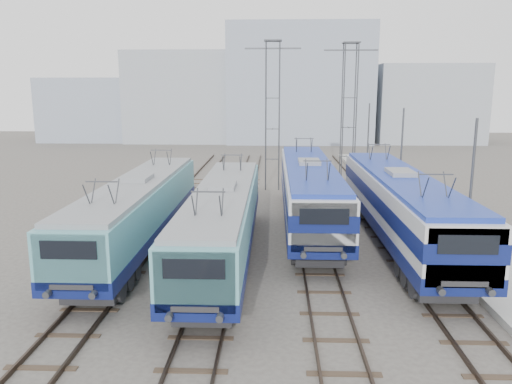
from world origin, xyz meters
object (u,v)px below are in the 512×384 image
(catenary_tower_east, at_px, (349,108))
(locomotive_far_right, at_px, (400,202))
(mast_rear, at_px, (368,143))
(mast_mid, at_px, (401,161))
(locomotive_center_left, at_px, (223,218))
(locomotive_far_left, at_px, (138,208))
(catenary_tower_west, at_px, (273,109))
(locomotive_center_right, at_px, (309,188))
(mast_front, at_px, (470,200))

(catenary_tower_east, bearing_deg, locomotive_far_right, -89.19)
(locomotive_far_right, bearing_deg, mast_rear, 84.60)
(mast_rear, bearing_deg, mast_mid, -90.00)
(locomotive_center_left, bearing_deg, locomotive_far_left, 159.70)
(locomotive_far_right, xyz_separation_m, catenary_tower_west, (-6.75, 15.58, 4.24))
(mast_mid, bearing_deg, locomotive_far_right, -103.71)
(catenary_tower_east, xyz_separation_m, mast_mid, (2.10, -10.00, -3.14))
(locomotive_center_right, xyz_separation_m, locomotive_far_right, (4.50, -3.68, -0.00))
(locomotive_far_right, distance_m, mast_front, 4.91)
(locomotive_center_left, distance_m, locomotive_center_right, 7.90)
(locomotive_far_left, bearing_deg, mast_front, -12.05)
(locomotive_far_right, xyz_separation_m, mast_mid, (1.85, 7.58, 1.10))
(locomotive_center_right, xyz_separation_m, mast_rear, (6.35, 15.90, 1.10))
(locomotive_far_left, xyz_separation_m, mast_front, (15.35, -3.28, 1.28))
(locomotive_far_left, distance_m, catenary_tower_east, 23.36)
(mast_front, relative_size, mast_rear, 1.00)
(locomotive_far_right, bearing_deg, locomotive_center_left, -162.68)
(locomotive_center_right, relative_size, catenary_tower_west, 1.57)
(locomotive_center_right, distance_m, mast_rear, 17.16)
(catenary_tower_west, distance_m, mast_rear, 9.99)
(locomotive_far_left, distance_m, locomotive_center_left, 4.80)
(catenary_tower_east, relative_size, mast_front, 1.71)
(locomotive_center_left, xyz_separation_m, catenary_tower_west, (2.25, 18.39, 4.44))
(locomotive_center_right, relative_size, mast_front, 2.70)
(catenary_tower_west, height_order, mast_mid, catenary_tower_west)
(catenary_tower_west, bearing_deg, locomotive_center_right, -79.29)
(locomotive_center_left, relative_size, locomotive_far_right, 0.93)
(locomotive_center_left, relative_size, locomotive_center_right, 0.93)
(locomotive_far_left, height_order, locomotive_center_left, locomotive_far_left)
(locomotive_center_right, bearing_deg, catenary_tower_west, 100.71)
(mast_front, bearing_deg, locomotive_far_right, 112.72)
(locomotive_far_left, bearing_deg, mast_mid, 29.61)
(catenary_tower_west, bearing_deg, mast_rear, 24.94)
(catenary_tower_west, relative_size, mast_front, 1.71)
(locomotive_far_left, relative_size, locomotive_center_right, 0.94)
(catenary_tower_east, distance_m, mast_mid, 10.69)
(mast_rear, bearing_deg, mast_front, -90.00)
(mast_rear, bearing_deg, locomotive_far_right, -95.40)
(locomotive_center_left, bearing_deg, locomotive_center_right, 55.26)
(locomotive_far_left, height_order, mast_mid, mast_mid)
(locomotive_far_left, relative_size, mast_rear, 2.55)
(mast_mid, relative_size, mast_rear, 1.00)
(locomotive_center_left, xyz_separation_m, mast_mid, (10.85, 10.39, 1.30))
(mast_front, bearing_deg, catenary_tower_west, 113.27)
(locomotive_center_left, xyz_separation_m, locomotive_center_right, (4.50, 6.49, 0.20))
(locomotive_center_right, bearing_deg, locomotive_far_left, -151.81)
(catenary_tower_east, xyz_separation_m, mast_front, (2.10, -22.00, -3.14))
(catenary_tower_east, distance_m, mast_front, 22.32)
(catenary_tower_west, bearing_deg, locomotive_far_right, -66.58)
(mast_mid, height_order, mast_rear, same)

